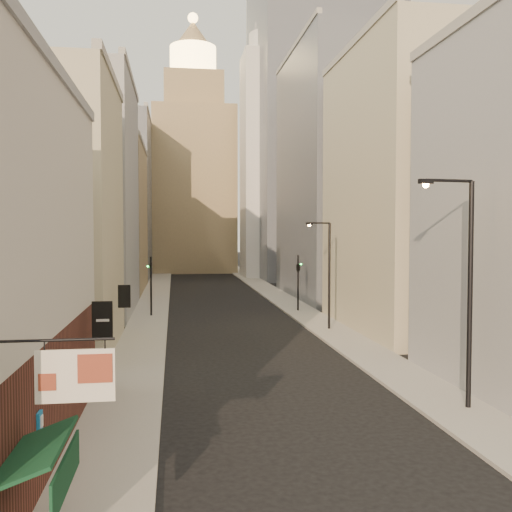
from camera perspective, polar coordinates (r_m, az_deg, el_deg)
The scene contains 15 objects.
sidewalk_left at distance 64.40m, azimuth -9.97°, elevation -3.78°, with size 3.00×140.00×0.15m, color #9C978E.
sidewalk_right at distance 65.30m, azimuth 1.53°, elevation -3.66°, with size 3.00×140.00×0.15m, color #9C978E.
left_bldg_beige at distance 35.79m, azimuth -20.38°, elevation 3.78°, with size 8.00×12.00×16.00m, color #B5AD8E.
left_bldg_grey at distance 51.61m, azimuth -16.65°, elevation 5.63°, with size 8.00×16.00×20.00m, color gray.
left_bldg_tan at distance 69.40m, azimuth -14.45°, elevation 3.60°, with size 8.00×18.00×17.00m, color #907C5A.
left_bldg_wingrid at distance 89.43m, azimuth -13.07°, elevation 5.60°, with size 8.00×20.00×24.00m, color gray.
right_bldg_beige at distance 42.42m, azimuth 14.77°, elevation 6.34°, with size 8.00×16.00×20.00m, color #B5AD8E.
right_bldg_wingrid at distance 61.52m, azimuth 7.45°, elevation 8.00°, with size 8.00×20.00×26.00m, color gray.
highrise at distance 91.73m, azimuth 6.36°, elevation 14.18°, with size 21.00×23.00×51.20m.
clock_tower at distance 101.58m, azimuth -6.26°, elevation 8.47°, with size 14.00×14.00×44.90m.
white_tower at distance 88.92m, azimuth 1.26°, elevation 9.96°, with size 8.00×8.00×41.50m.
streetlamp_near at distance 23.75m, azimuth 20.17°, elevation -2.26°, with size 2.39×0.47×9.12m.
streetlamp_mid at distance 40.72m, azimuth 7.11°, elevation -1.30°, with size 1.94×0.83×7.72m.
traffic_light_left at distance 47.66m, azimuth -10.47°, elevation -1.69°, with size 0.57×0.47×5.00m.
traffic_light_right at distance 49.99m, azimuth 4.24°, elevation -1.26°, with size 0.64×0.61×5.00m.
Camera 1 is at (-4.47, -8.98, 7.13)m, focal length 40.00 mm.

